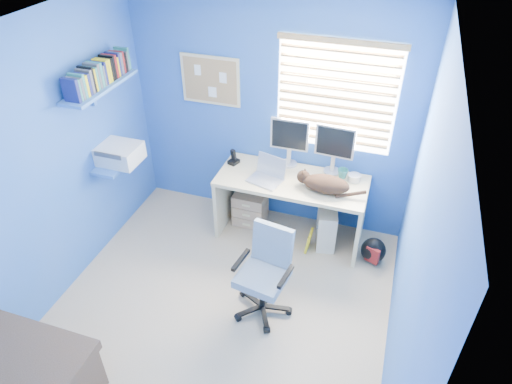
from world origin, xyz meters
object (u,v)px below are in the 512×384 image
(desk, at_px, (291,208))
(tower_pc, at_px, (326,224))
(office_chair, at_px, (265,283))
(laptop, at_px, (265,172))
(cat, at_px, (326,184))

(desk, distance_m, tower_pc, 0.42)
(tower_pc, bearing_deg, office_chair, -119.66)
(laptop, distance_m, office_chair, 1.13)
(laptop, relative_size, tower_pc, 0.73)
(desk, relative_size, laptop, 4.65)
(tower_pc, bearing_deg, laptop, -179.31)
(laptop, relative_size, cat, 0.72)
(tower_pc, bearing_deg, cat, -117.14)
(desk, bearing_deg, cat, -14.58)
(cat, relative_size, tower_pc, 1.02)
(desk, height_order, laptop, laptop)
(desk, relative_size, office_chair, 1.79)
(desk, distance_m, cat, 0.59)
(desk, bearing_deg, office_chair, -87.74)
(laptop, distance_m, cat, 0.62)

